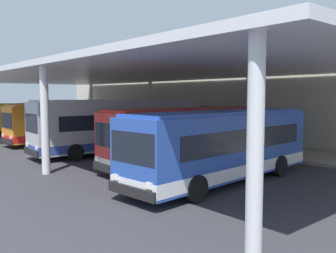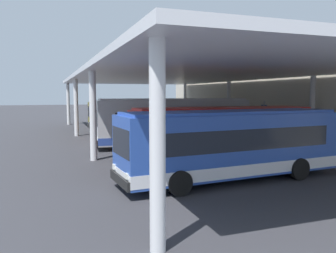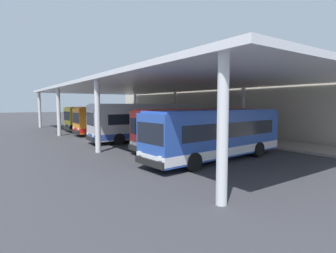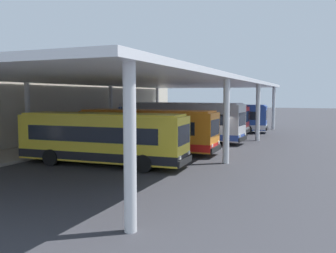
{
  "view_description": "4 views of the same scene",
  "coord_description": "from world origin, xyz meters",
  "px_view_note": "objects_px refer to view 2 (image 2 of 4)",
  "views": [
    {
      "loc": [
        23.54,
        -9.43,
        3.83
      ],
      "look_at": [
        6.05,
        5.48,
        1.89
      ],
      "focal_mm": 39.07,
      "sensor_mm": 36.0,
      "label": 1
    },
    {
      "loc": [
        26.27,
        -4.99,
        3.93
      ],
      "look_at": [
        1.21,
        3.92,
        1.35
      ],
      "focal_mm": 36.3,
      "sensor_mm": 36.0,
      "label": 2
    },
    {
      "loc": [
        24.9,
        -9.22,
        3.55
      ],
      "look_at": [
        5.85,
        3.96,
        1.56
      ],
      "focal_mm": 28.29,
      "sensor_mm": 36.0,
      "label": 3
    },
    {
      "loc": [
        -28.15,
        -7.84,
        4.26
      ],
      "look_at": [
        2.64,
        5.14,
        1.35
      ],
      "focal_mm": 38.59,
      "sensor_mm": 36.0,
      "label": 4
    }
  ],
  "objects_px": {
    "bus_second_bay": "(149,118)",
    "bus_departing": "(232,144)",
    "bench_waiting": "(310,142)",
    "bus_far_bay": "(223,134)",
    "banner_sign": "(264,119)",
    "bus_middle_bay": "(173,122)",
    "trash_bin": "(285,137)",
    "bus_nearest_bay": "(138,115)"
  },
  "relations": [
    {
      "from": "bus_middle_bay",
      "to": "trash_bin",
      "type": "height_order",
      "value": "bus_middle_bay"
    },
    {
      "from": "bus_far_bay",
      "to": "banner_sign",
      "type": "xyz_separation_m",
      "value": [
        -5.6,
        6.65,
        0.32
      ]
    },
    {
      "from": "bus_departing",
      "to": "trash_bin",
      "type": "bearing_deg",
      "value": 130.13
    },
    {
      "from": "bus_nearest_bay",
      "to": "bus_second_bay",
      "type": "bearing_deg",
      "value": -3.62
    },
    {
      "from": "trash_bin",
      "to": "bus_second_bay",
      "type": "bearing_deg",
      "value": -139.96
    },
    {
      "from": "bench_waiting",
      "to": "bus_second_bay",
      "type": "bearing_deg",
      "value": -147.02
    },
    {
      "from": "bus_nearest_bay",
      "to": "bus_middle_bay",
      "type": "relative_size",
      "value": 0.93
    },
    {
      "from": "bus_nearest_bay",
      "to": "bus_middle_bay",
      "type": "xyz_separation_m",
      "value": [
        12.37,
        -0.53,
        0.19
      ]
    },
    {
      "from": "bus_departing",
      "to": "bench_waiting",
      "type": "height_order",
      "value": "bus_departing"
    },
    {
      "from": "bus_far_bay",
      "to": "bus_departing",
      "type": "height_order",
      "value": "same"
    },
    {
      "from": "bus_far_bay",
      "to": "banner_sign",
      "type": "distance_m",
      "value": 8.7
    },
    {
      "from": "bus_far_bay",
      "to": "bus_middle_bay",
      "type": "bearing_deg",
      "value": -175.72
    },
    {
      "from": "bus_middle_bay",
      "to": "banner_sign",
      "type": "distance_m",
      "value": 7.24
    },
    {
      "from": "bus_departing",
      "to": "bench_waiting",
      "type": "relative_size",
      "value": 5.94
    },
    {
      "from": "bus_second_bay",
      "to": "bus_far_bay",
      "type": "xyz_separation_m",
      "value": [
        13.61,
        0.32,
        0.0
      ]
    },
    {
      "from": "bench_waiting",
      "to": "banner_sign",
      "type": "height_order",
      "value": "banner_sign"
    },
    {
      "from": "trash_bin",
      "to": "bus_departing",
      "type": "bearing_deg",
      "value": -49.87
    },
    {
      "from": "bus_far_bay",
      "to": "bench_waiting",
      "type": "relative_size",
      "value": 5.87
    },
    {
      "from": "bus_far_bay",
      "to": "bus_departing",
      "type": "distance_m",
      "value": 3.77
    },
    {
      "from": "bus_middle_bay",
      "to": "bus_departing",
      "type": "xyz_separation_m",
      "value": [
        10.2,
        -0.95,
        -0.19
      ]
    },
    {
      "from": "bus_nearest_bay",
      "to": "bench_waiting",
      "type": "bearing_deg",
      "value": 23.12
    },
    {
      "from": "bus_second_bay",
      "to": "bench_waiting",
      "type": "height_order",
      "value": "bus_second_bay"
    },
    {
      "from": "bus_far_bay",
      "to": "banner_sign",
      "type": "bearing_deg",
      "value": 130.07
    },
    {
      "from": "bus_nearest_bay",
      "to": "bus_far_bay",
      "type": "distance_m",
      "value": 19.09
    },
    {
      "from": "bus_nearest_bay",
      "to": "bus_second_bay",
      "type": "relative_size",
      "value": 1.01
    },
    {
      "from": "bus_middle_bay",
      "to": "bus_departing",
      "type": "relative_size",
      "value": 1.07
    },
    {
      "from": "bus_second_bay",
      "to": "trash_bin",
      "type": "xyz_separation_m",
      "value": [
        9.44,
        7.93,
        -0.98
      ]
    },
    {
      "from": "bus_second_bay",
      "to": "banner_sign",
      "type": "xyz_separation_m",
      "value": [
        8.01,
        6.97,
        0.32
      ]
    },
    {
      "from": "bus_nearest_bay",
      "to": "bus_second_bay",
      "type": "distance_m",
      "value": 5.49
    },
    {
      "from": "bus_second_bay",
      "to": "bus_nearest_bay",
      "type": "bearing_deg",
      "value": 176.38
    },
    {
      "from": "trash_bin",
      "to": "banner_sign",
      "type": "distance_m",
      "value": 2.16
    },
    {
      "from": "banner_sign",
      "to": "bus_far_bay",
      "type": "bearing_deg",
      "value": -49.93
    },
    {
      "from": "bus_second_bay",
      "to": "bus_departing",
      "type": "height_order",
      "value": "same"
    },
    {
      "from": "bench_waiting",
      "to": "trash_bin",
      "type": "distance_m",
      "value": 2.66
    },
    {
      "from": "bus_middle_bay",
      "to": "bus_departing",
      "type": "distance_m",
      "value": 10.24
    },
    {
      "from": "bus_second_bay",
      "to": "bus_departing",
      "type": "relative_size",
      "value": 0.99
    },
    {
      "from": "trash_bin",
      "to": "banner_sign",
      "type": "xyz_separation_m",
      "value": [
        -1.43,
        -0.96,
        1.3
      ]
    },
    {
      "from": "bus_nearest_bay",
      "to": "bus_departing",
      "type": "height_order",
      "value": "same"
    },
    {
      "from": "bus_second_bay",
      "to": "bus_middle_bay",
      "type": "height_order",
      "value": "bus_middle_bay"
    },
    {
      "from": "bus_second_bay",
      "to": "trash_bin",
      "type": "height_order",
      "value": "bus_second_bay"
    },
    {
      "from": "bus_departing",
      "to": "banner_sign",
      "type": "bearing_deg",
      "value": 138.22
    },
    {
      "from": "bus_nearest_bay",
      "to": "banner_sign",
      "type": "xyz_separation_m",
      "value": [
        13.49,
        6.63,
        0.32
      ]
    }
  ]
}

